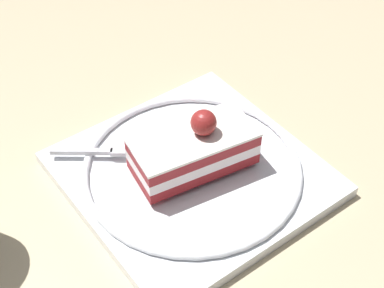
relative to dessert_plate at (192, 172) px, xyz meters
name	(u,v)px	position (x,y,z in m)	size (l,w,h in m)	color
ground_plane	(181,206)	(0.03, 0.03, -0.01)	(2.40, 2.40, 0.00)	tan
dessert_plate	(192,172)	(0.00, 0.00, 0.00)	(0.27, 0.27, 0.02)	white
cake_slice	(194,149)	(0.00, 0.00, 0.03)	(0.12, 0.06, 0.07)	maroon
fork	(104,152)	(0.07, -0.06, 0.01)	(0.10, 0.06, 0.00)	silver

